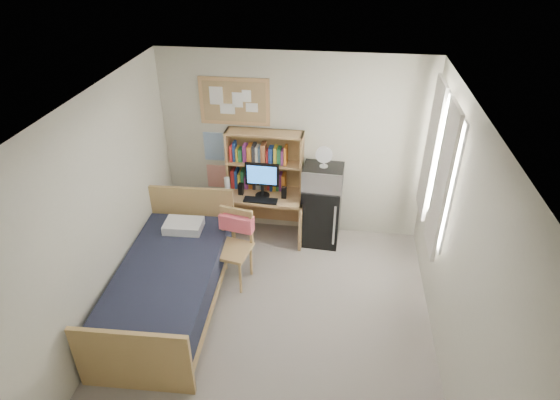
# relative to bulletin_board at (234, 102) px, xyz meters

# --- Properties ---
(floor) EXTENTS (3.60, 4.20, 0.02)m
(floor) POSITION_rel_bulletin_board_xyz_m (0.78, -2.08, -1.93)
(floor) COLOR gray
(floor) RESTS_ON ground
(ceiling) EXTENTS (3.60, 4.20, 0.02)m
(ceiling) POSITION_rel_bulletin_board_xyz_m (0.78, -2.08, 0.68)
(ceiling) COLOR silver
(ceiling) RESTS_ON wall_back
(wall_back) EXTENTS (3.60, 0.04, 2.60)m
(wall_back) POSITION_rel_bulletin_board_xyz_m (0.78, 0.02, -0.62)
(wall_back) COLOR beige
(wall_back) RESTS_ON floor
(wall_left) EXTENTS (0.04, 4.20, 2.60)m
(wall_left) POSITION_rel_bulletin_board_xyz_m (-1.02, -2.08, -0.62)
(wall_left) COLOR beige
(wall_left) RESTS_ON floor
(wall_right) EXTENTS (0.04, 4.20, 2.60)m
(wall_right) POSITION_rel_bulletin_board_xyz_m (2.58, -2.08, -0.62)
(wall_right) COLOR beige
(wall_right) RESTS_ON floor
(window_unit) EXTENTS (0.10, 1.40, 1.70)m
(window_unit) POSITION_rel_bulletin_board_xyz_m (2.53, -0.88, -0.32)
(window_unit) COLOR white
(window_unit) RESTS_ON wall_right
(curtain_left) EXTENTS (0.04, 0.55, 1.70)m
(curtain_left) POSITION_rel_bulletin_board_xyz_m (2.50, -1.28, -0.32)
(curtain_left) COLOR silver
(curtain_left) RESTS_ON wall_right
(curtain_right) EXTENTS (0.04, 0.55, 1.70)m
(curtain_right) POSITION_rel_bulletin_board_xyz_m (2.50, -0.48, -0.32)
(curtain_right) COLOR silver
(curtain_right) RESTS_ON wall_right
(bulletin_board) EXTENTS (0.94, 0.03, 0.64)m
(bulletin_board) POSITION_rel_bulletin_board_xyz_m (0.00, 0.00, 0.00)
(bulletin_board) COLOR #A38456
(bulletin_board) RESTS_ON wall_back
(poster_wave) EXTENTS (0.30, 0.01, 0.42)m
(poster_wave) POSITION_rel_bulletin_board_xyz_m (-0.32, 0.01, -0.67)
(poster_wave) COLOR #285FA3
(poster_wave) RESTS_ON wall_back
(poster_japan) EXTENTS (0.28, 0.01, 0.36)m
(poster_japan) POSITION_rel_bulletin_board_xyz_m (-0.32, 0.01, -1.14)
(poster_japan) COLOR red
(poster_japan) RESTS_ON wall_back
(desk) EXTENTS (1.16, 0.60, 0.71)m
(desk) POSITION_rel_bulletin_board_xyz_m (0.41, -0.29, -1.56)
(desk) COLOR tan
(desk) RESTS_ON floor
(desk_chair) EXTENTS (0.57, 0.57, 0.98)m
(desk_chair) POSITION_rel_bulletin_board_xyz_m (0.17, -1.30, -1.43)
(desk_chair) COLOR tan
(desk_chair) RESTS_ON floor
(mini_fridge) EXTENTS (0.55, 0.55, 0.88)m
(mini_fridge) POSITION_rel_bulletin_board_xyz_m (1.22, -0.26, -1.48)
(mini_fridge) COLOR black
(mini_fridge) RESTS_ON floor
(bed) EXTENTS (1.19, 2.26, 0.61)m
(bed) POSITION_rel_bulletin_board_xyz_m (-0.45, -1.88, -1.62)
(bed) COLOR black
(bed) RESTS_ON floor
(hutch) EXTENTS (1.05, 0.29, 0.86)m
(hutch) POSITION_rel_bulletin_board_xyz_m (0.41, -0.14, -0.78)
(hutch) COLOR tan
(hutch) RESTS_ON desk
(monitor) EXTENTS (0.46, 0.05, 0.49)m
(monitor) POSITION_rel_bulletin_board_xyz_m (0.41, -0.35, -0.96)
(monitor) COLOR black
(monitor) RESTS_ON desk
(keyboard) EXTENTS (0.46, 0.16, 0.02)m
(keyboard) POSITION_rel_bulletin_board_xyz_m (0.40, -0.49, -1.19)
(keyboard) COLOR black
(keyboard) RESTS_ON desk
(speaker_left) EXTENTS (0.07, 0.07, 0.16)m
(speaker_left) POSITION_rel_bulletin_board_xyz_m (0.11, -0.34, -1.12)
(speaker_left) COLOR black
(speaker_left) RESTS_ON desk
(speaker_right) EXTENTS (0.07, 0.07, 0.16)m
(speaker_right) POSITION_rel_bulletin_board_xyz_m (0.71, -0.36, -1.13)
(speaker_right) COLOR black
(speaker_right) RESTS_ON desk
(water_bottle) EXTENTS (0.08, 0.08, 0.26)m
(water_bottle) POSITION_rel_bulletin_board_xyz_m (-0.07, -0.38, -1.08)
(water_bottle) COLOR white
(water_bottle) RESTS_ON desk
(hoodie) EXTENTS (0.45, 0.21, 0.21)m
(hoodie) POSITION_rel_bulletin_board_xyz_m (0.21, -1.11, -1.16)
(hoodie) COLOR #FF616F
(hoodie) RESTS_ON desk_chair
(microwave) EXTENTS (0.55, 0.43, 0.31)m
(microwave) POSITION_rel_bulletin_board_xyz_m (1.22, -0.28, -0.89)
(microwave) COLOR silver
(microwave) RESTS_ON mini_fridge
(desk_fan) EXTENTS (0.23, 0.23, 0.27)m
(desk_fan) POSITION_rel_bulletin_board_xyz_m (1.22, -0.28, -0.60)
(desk_fan) COLOR white
(desk_fan) RESTS_ON microwave
(pillow) EXTENTS (0.48, 0.34, 0.11)m
(pillow) POSITION_rel_bulletin_board_xyz_m (-0.47, -1.13, -1.25)
(pillow) COLOR white
(pillow) RESTS_ON bed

